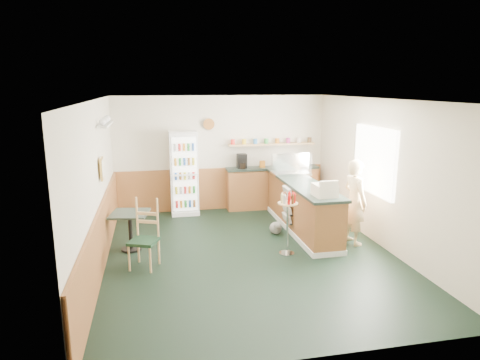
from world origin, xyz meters
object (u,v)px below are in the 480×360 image
object	(u,v)px
cafe_table	(130,224)
cafe_chair	(143,231)
cash_register	(325,190)
drinks_fridge	(184,173)
display_case	(291,164)
shopkeeper	(355,202)
condiment_stand	(288,213)

from	to	relation	value
cafe_table	cafe_chair	distance (m)	0.78
cash_register	cafe_chair	world-z (taller)	cash_register
drinks_fridge	cafe_chair	size ratio (longest dim) A/B	1.69
display_case	shopkeeper	bearing A→B (deg)	-67.46
display_case	cafe_table	size ratio (longest dim) A/B	1.10
cash_register	cafe_chair	xyz separation A→B (m)	(-3.15, -0.05, -0.53)
cafe_chair	shopkeeper	bearing A→B (deg)	26.56
condiment_stand	cafe_chair	xyz separation A→B (m)	(-2.47, 0.00, -0.15)
drinks_fridge	cash_register	distance (m)	3.59
condiment_stand	cafe_table	xyz separation A→B (m)	(-2.71, 0.74, -0.25)
condiment_stand	cafe_table	distance (m)	2.82
cash_register	cafe_table	bearing A→B (deg)	166.93
display_case	condiment_stand	xyz separation A→B (m)	(-0.69, -1.95, -0.50)
shopkeeper	cafe_table	world-z (taller)	shopkeeper
cafe_table	condiment_stand	bearing A→B (deg)	-15.30
display_case	condiment_stand	size ratio (longest dim) A/B	0.75
shopkeeper	condiment_stand	distance (m)	1.41
drinks_fridge	cash_register	xyz separation A→B (m)	(2.27, -2.78, 0.16)
display_case	shopkeeper	size ratio (longest dim) A/B	0.51
drinks_fridge	cash_register	world-z (taller)	drinks_fridge
drinks_fridge	cafe_table	size ratio (longest dim) A/B	2.57
cafe_chair	drinks_fridge	bearing A→B (deg)	95.34
display_case	cafe_chair	size ratio (longest dim) A/B	0.72
display_case	cash_register	xyz separation A→B (m)	(0.00, -1.90, -0.12)
cafe_chair	cash_register	bearing A→B (deg)	23.57
condiment_stand	cafe_chair	distance (m)	2.47
drinks_fridge	condiment_stand	world-z (taller)	drinks_fridge
shopkeeper	drinks_fridge	bearing A→B (deg)	38.93
cafe_table	display_case	bearing A→B (deg)	19.55
cash_register	condiment_stand	bearing A→B (deg)	-177.38
display_case	cash_register	bearing A→B (deg)	-90.00
display_case	shopkeeper	xyz separation A→B (m)	(0.70, -1.69, -0.44)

